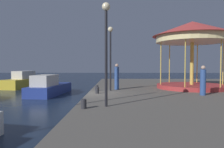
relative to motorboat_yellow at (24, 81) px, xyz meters
The scene contains 12 objects.
ground_plane 14.16m from the motorboat_yellow, 51.19° to the right, with size 120.00×120.00×0.00m, color #162338.
quay_dock 19.99m from the motorboat_yellow, 33.45° to the right, with size 15.63×29.33×0.80m, color #5B564F.
motorboat_yellow is the anchor object (origin of this frame).
motorboat_blue 7.65m from the motorboat_yellow, 51.53° to the right, with size 2.68×6.05×1.79m.
carousel 18.88m from the motorboat_yellow, 25.53° to the right, with size 6.16×6.16×5.22m.
lamp_post_near_edge 18.78m from the motorboat_yellow, 56.38° to the right, with size 0.36×0.36×4.52m.
lamp_post_mid_promenade 14.40m from the motorboat_yellow, 42.80° to the right, with size 0.36×0.36×4.54m.
bollard_south 18.44m from the motorboat_yellow, 59.59° to the right, with size 0.24×0.24×0.40m, color #2D2D33.
bollard_center 14.63m from the motorboat_yellow, 49.53° to the right, with size 0.24×0.24×0.40m, color #2D2D33.
bollard_north 13.49m from the motorboat_yellow, 46.15° to the right, with size 0.24×0.24×0.40m, color #2D2D33.
person_near_carousel 13.95m from the motorboat_yellow, 39.30° to the right, with size 0.34×0.34×1.92m.
person_far_corner 19.88m from the motorboat_yellow, 36.56° to the right, with size 0.34×0.34×1.80m.
Camera 1 is at (1.78, -13.66, 2.61)m, focal length 34.09 mm.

